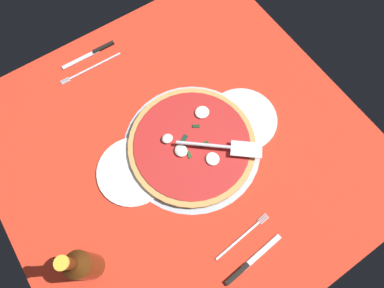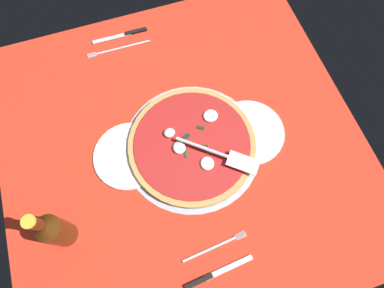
% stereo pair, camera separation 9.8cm
% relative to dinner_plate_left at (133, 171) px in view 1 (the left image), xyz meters
% --- Properties ---
extents(ground_plane, '(1.07, 1.07, 0.01)m').
position_rel_dinner_plate_left_xyz_m(ground_plane, '(0.16, -0.01, -0.01)').
color(ground_plane, red).
extents(pizza_pan, '(0.41, 0.41, 0.01)m').
position_rel_dinner_plate_left_xyz_m(pizza_pan, '(0.19, -0.03, -0.00)').
color(pizza_pan, '#ADB8C1').
rests_on(pizza_pan, ground_plane).
extents(dinner_plate_left, '(0.21, 0.21, 0.01)m').
position_rel_dinner_plate_left_xyz_m(dinner_plate_left, '(0.00, 0.00, 0.00)').
color(dinner_plate_left, white).
rests_on(dinner_plate_left, ground_plane).
extents(dinner_plate_right, '(0.22, 0.22, 0.01)m').
position_rel_dinner_plate_left_xyz_m(dinner_plate_right, '(0.37, -0.04, 0.00)').
color(dinner_plate_right, white).
rests_on(dinner_plate_right, ground_plane).
extents(pizza, '(0.38, 0.38, 0.03)m').
position_rel_dinner_plate_left_xyz_m(pizza, '(0.19, -0.03, 0.01)').
color(pizza, tan).
rests_on(pizza, pizza_pan).
extents(pizza_server, '(0.21, 0.18, 0.01)m').
position_rel_dinner_plate_left_xyz_m(pizza_server, '(0.25, -0.09, 0.04)').
color(pizza_server, silver).
rests_on(pizza_server, pizza).
extents(place_setting_near, '(0.20, 0.15, 0.01)m').
position_rel_dinner_plate_left_xyz_m(place_setting_near, '(0.14, -0.36, -0.00)').
color(place_setting_near, white).
rests_on(place_setting_near, ground_plane).
extents(place_setting_far, '(0.22, 0.12, 0.01)m').
position_rel_dinner_plate_left_xyz_m(place_setting_far, '(0.08, 0.41, -0.00)').
color(place_setting_far, white).
rests_on(place_setting_far, ground_plane).
extents(beer_bottle, '(0.07, 0.07, 0.23)m').
position_rel_dinner_plate_left_xyz_m(beer_bottle, '(-0.22, -0.17, 0.09)').
color(beer_bottle, '#4A250D').
rests_on(beer_bottle, ground_plane).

